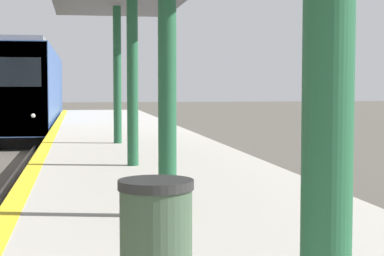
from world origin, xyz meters
TOP-DOWN VIEW (x-y plane):
  - train at (0.00, 35.03)m, footprint 2.67×21.38m
  - trash_bin at (2.97, 2.58)m, footprint 0.48×0.48m

SIDE VIEW (x-z plane):
  - trash_bin at x=2.97m, z-range 1.04..2.00m
  - train at x=0.00m, z-range 0.04..4.63m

